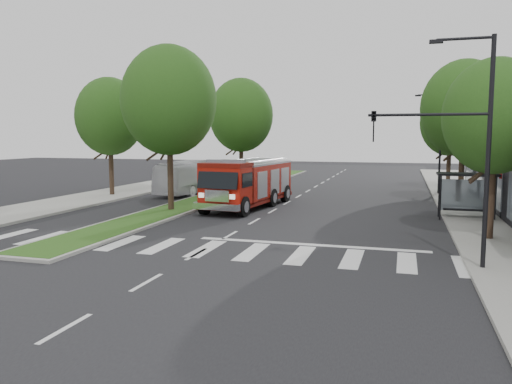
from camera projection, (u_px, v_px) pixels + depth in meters
The scene contains 15 objects.
ground at pixel (230, 235), 23.56m from camera, with size 140.00×140.00×0.00m, color black.
sidewalk_right at pixel (485, 214), 29.55m from camera, with size 5.00×80.00×0.15m, color gray.
sidewalk_left at pixel (91, 198), 37.17m from camera, with size 5.00×80.00×0.15m, color gray.
median at pixel (234, 190), 42.39m from camera, with size 3.00×50.00×0.15m.
bus_shelter at pixel (467, 183), 27.93m from camera, with size 3.20×1.60×2.61m.
tree_right_near at pixel (495, 117), 21.61m from camera, with size 4.40×4.40×8.05m.
tree_right_mid at pixel (464, 108), 32.93m from camera, with size 5.60×5.60×9.72m.
tree_right_far at pixel (450, 122), 42.53m from camera, with size 5.00×5.00×8.73m.
tree_median_near at pixel (169, 101), 30.21m from camera, with size 5.80×5.80×10.16m.
tree_median_far at pixel (241, 115), 43.59m from camera, with size 5.60×5.60×9.72m.
tree_left_mid at pixel (110, 117), 38.26m from camera, with size 5.20×5.20×9.16m.
streetlight_right_near at pixel (461, 136), 16.99m from camera, with size 4.08×0.22×8.00m.
streetlight_right_far at pixel (438, 139), 39.20m from camera, with size 2.11×0.20×8.00m.
fire_engine at pixel (249, 184), 32.56m from camera, with size 3.88×9.75×3.29m.
city_bus at pixel (197, 177), 41.08m from camera, with size 2.27×9.68×2.70m, color silver.
Camera 1 is at (7.76, -21.88, 4.65)m, focal length 35.00 mm.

